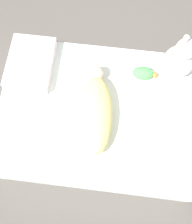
{
  "coord_description": "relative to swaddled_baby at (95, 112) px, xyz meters",
  "views": [
    {
      "loc": [
        0.06,
        -0.55,
        1.82
      ],
      "look_at": [
        -0.0,
        -0.02,
        0.24
      ],
      "focal_mm": 42.0,
      "sensor_mm": 36.0,
      "label": 1
    }
  ],
  "objects": [
    {
      "name": "ground_plane",
      "position": [
        0.0,
        0.03,
        -0.27
      ],
      "size": [
        12.0,
        12.0,
        0.0
      ],
      "primitive_type": "plane",
      "color": "#514C47"
    },
    {
      "name": "bunny_plush",
      "position": [
        0.51,
        0.4,
        0.06
      ],
      "size": [
        0.21,
        0.21,
        0.37
      ],
      "color": "silver",
      "rests_on": "bed_mattress"
    },
    {
      "name": "swaddled_baby",
      "position": [
        0.0,
        0.0,
        0.0
      ],
      "size": [
        0.26,
        0.61,
        0.15
      ],
      "rotation": [
        0.0,
        0.0,
        1.68
      ],
      "color": "#EFDB7F",
      "rests_on": "bed_mattress"
    },
    {
      "name": "pillow",
      "position": [
        -0.48,
        0.3,
        -0.03
      ],
      "size": [
        0.3,
        0.4,
        0.08
      ],
      "color": "white",
      "rests_on": "bed_mattress"
    },
    {
      "name": "bed_mattress",
      "position": [
        0.0,
        0.03,
        -0.17
      ],
      "size": [
        1.3,
        0.98,
        0.19
      ],
      "color": "white",
      "rests_on": "ground_plane"
    },
    {
      "name": "turtle_plush",
      "position": [
        0.29,
        0.32,
        -0.03
      ],
      "size": [
        0.17,
        0.09,
        0.08
      ],
      "color": "#51B756",
      "rests_on": "bed_mattress"
    }
  ]
}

